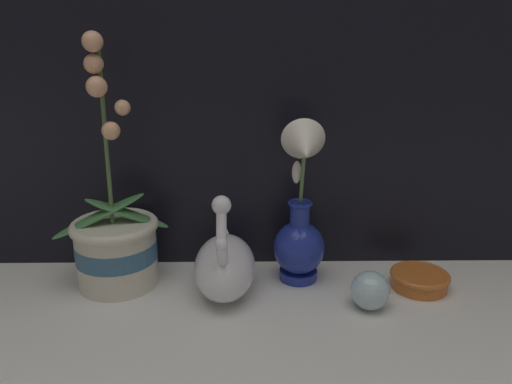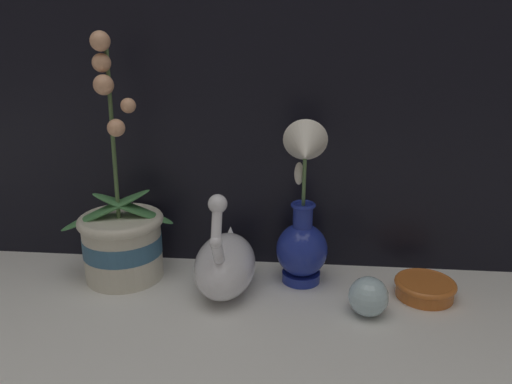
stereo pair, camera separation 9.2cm
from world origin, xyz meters
The scene contains 6 objects.
ground_plane centered at (0.00, 0.00, 0.00)m, with size 2.80×2.80×0.00m, color silver.
orchid_potted_plant centered at (-0.30, 0.16, 0.09)m, with size 0.23×0.17×0.49m.
swan_figurine centered at (-0.08, 0.13, 0.06)m, with size 0.12×0.21×0.22m.
blue_vase centered at (0.07, 0.17, 0.13)m, with size 0.10×0.15×0.34m.
glass_sphere centered at (0.19, 0.06, 0.04)m, with size 0.07×0.07×0.07m.
amber_dish centered at (0.31, 0.14, 0.02)m, with size 0.12×0.12×0.03m.
Camera 1 is at (-0.03, -0.74, 0.49)m, focal length 35.00 mm.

